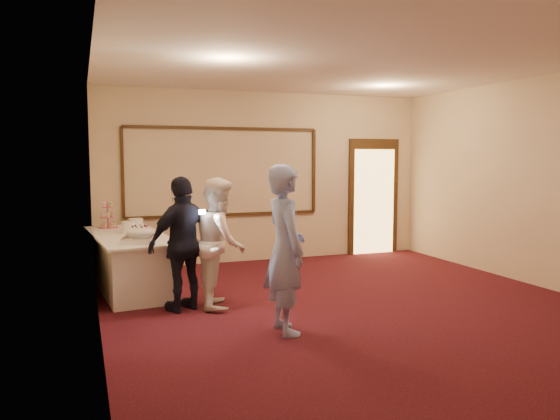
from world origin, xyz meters
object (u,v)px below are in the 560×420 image
at_px(tart, 144,236).
at_px(pavlova_tray, 140,235).
at_px(buffet_table, 130,261).
at_px(woman, 220,242).
at_px(man, 285,249).
at_px(plate_stack_b, 136,224).
at_px(plate_stack_a, 128,227).
at_px(guest, 184,244).
at_px(cupcake_stand, 108,218).

bearing_deg(tart, pavlova_tray, -104.77).
height_order(buffet_table, woman, woman).
distance_m(man, woman, 1.31).
height_order(plate_stack_b, man, man).
bearing_deg(man, pavlova_tray, 36.15).
height_order(buffet_table, plate_stack_b, plate_stack_b).
bearing_deg(plate_stack_b, plate_stack_a, -114.03).
bearing_deg(guest, pavlova_tray, -76.38).
bearing_deg(tart, woman, -48.54).
distance_m(plate_stack_a, tart, 0.57).
height_order(cupcake_stand, plate_stack_b, cupcake_stand).
xyz_separation_m(buffet_table, cupcake_stand, (-0.24, 0.87, 0.54)).
relative_size(plate_stack_b, man, 0.12).
xyz_separation_m(cupcake_stand, tart, (0.41, -1.26, -0.13)).
bearing_deg(cupcake_stand, woman, -60.77).
xyz_separation_m(buffet_table, tart, (0.17, -0.40, 0.41)).
bearing_deg(guest, woman, 160.94).
xyz_separation_m(tart, woman, (0.81, -0.92, 0.01)).
distance_m(tart, man, 2.48).
bearing_deg(guest, tart, -92.79).
bearing_deg(buffet_table, cupcake_stand, 105.48).
bearing_deg(pavlova_tray, guest, -52.83).
relative_size(buffet_table, guest, 1.53).
xyz_separation_m(man, guest, (-0.85, 1.21, -0.08)).
bearing_deg(plate_stack_a, tart, -73.51).
bearing_deg(woman, guest, 106.82).
bearing_deg(tart, buffet_table, 113.01).
bearing_deg(pavlova_tray, tart, 75.23).
relative_size(pavlova_tray, tart, 2.47).
bearing_deg(tart, plate_stack_a, 106.49).
bearing_deg(plate_stack_b, man, -67.48).
relative_size(tart, woman, 0.16).
bearing_deg(pavlova_tray, plate_stack_a, 94.33).
xyz_separation_m(cupcake_stand, woman, (1.22, -2.18, -0.12)).
xyz_separation_m(buffet_table, woman, (0.98, -1.32, 0.41)).
height_order(pavlova_tray, plate_stack_b, pavlova_tray).
bearing_deg(man, woman, 18.13).
xyz_separation_m(buffet_table, plate_stack_a, (0.01, 0.15, 0.47)).
bearing_deg(plate_stack_a, pavlova_tray, -85.67).
relative_size(plate_stack_a, guest, 0.12).
bearing_deg(tart, man, -60.72).
height_order(pavlova_tray, man, man).
distance_m(buffet_table, cupcake_stand, 1.05).
height_order(pavlova_tray, woman, woman).
distance_m(cupcake_stand, plate_stack_a, 0.76).
xyz_separation_m(cupcake_stand, plate_stack_b, (0.38, -0.42, -0.07)).
distance_m(man, guest, 1.48).
height_order(buffet_table, plate_stack_a, plate_stack_a).
bearing_deg(tart, guest, -69.24).
relative_size(buffet_table, plate_stack_a, 12.40).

